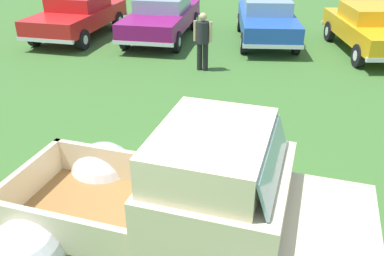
% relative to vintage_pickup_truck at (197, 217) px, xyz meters
% --- Properties ---
extents(vintage_pickup_truck, '(4.82, 3.23, 1.96)m').
position_rel_vintage_pickup_truck_xyz_m(vintage_pickup_truck, '(0.00, 0.00, 0.00)').
color(vintage_pickup_truck, black).
rests_on(vintage_pickup_truck, ground).
extents(show_car_0, '(2.25, 4.60, 1.43)m').
position_rel_vintage_pickup_truck_xyz_m(show_car_0, '(-5.93, 10.12, 0.03)').
color(show_car_0, black).
rests_on(show_car_0, ground).
extents(show_car_1, '(2.00, 4.74, 1.43)m').
position_rel_vintage_pickup_truck_xyz_m(show_car_1, '(-2.94, 10.43, 0.03)').
color(show_car_1, black).
rests_on(show_car_1, ground).
extents(show_car_2, '(2.29, 4.71, 1.43)m').
position_rel_vintage_pickup_truck_xyz_m(show_car_2, '(0.66, 10.68, 0.03)').
color(show_car_2, black).
rests_on(show_car_2, ground).
extents(show_car_3, '(2.53, 4.69, 1.43)m').
position_rel_vintage_pickup_truck_xyz_m(show_car_3, '(3.89, 9.90, 0.03)').
color(show_car_3, black).
rests_on(show_car_3, ground).
extents(spectator_0, '(0.54, 0.39, 1.60)m').
position_rel_vintage_pickup_truck_xyz_m(spectator_0, '(-1.03, 7.28, 0.15)').
color(spectator_0, black).
rests_on(spectator_0, ground).
extents(lane_cone_0, '(0.36, 0.36, 0.63)m').
position_rel_vintage_pickup_truck_xyz_m(lane_cone_0, '(0.42, 2.81, -0.45)').
color(lane_cone_0, black).
rests_on(lane_cone_0, ground).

